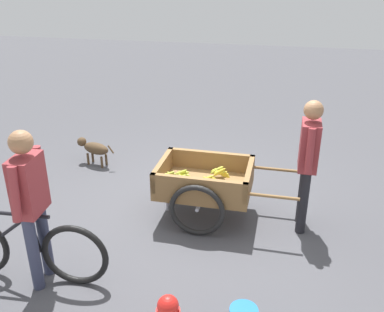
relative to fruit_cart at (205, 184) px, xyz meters
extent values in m
plane|color=#47474C|center=(0.29, -0.12, -0.44)|extent=(24.00, 24.00, 0.00)
cube|color=olive|center=(0.00, -0.01, -0.04)|extent=(1.11, 0.82, 0.10)
cube|color=olive|center=(0.52, -0.01, 0.13)|extent=(0.07, 0.80, 0.24)
cube|color=olive|center=(-0.52, 0.00, 0.13)|extent=(0.07, 0.80, 0.24)
cube|color=olive|center=(0.01, 0.36, 0.13)|extent=(1.10, 0.08, 0.24)
cube|color=olive|center=(0.00, -0.38, 0.13)|extent=(1.10, 0.08, 0.24)
torus|color=black|center=(0.01, 0.43, -0.12)|extent=(0.64, 0.07, 0.64)
torus|color=black|center=(0.00, -0.45, -0.12)|extent=(0.64, 0.07, 0.64)
cylinder|color=#9E9EA8|center=(0.00, -0.01, -0.12)|extent=(0.05, 0.88, 0.04)
cylinder|color=olive|center=(-0.82, 0.34, 0.11)|extent=(0.55, 0.04, 0.04)
cylinder|color=olive|center=(-0.83, -0.34, 0.11)|extent=(0.55, 0.04, 0.04)
cylinder|color=#9E9EA8|center=(0.47, -0.01, -0.26)|extent=(0.04, 0.04, 0.35)
ellipsoid|color=gold|center=(0.33, 0.27, 0.18)|extent=(0.17, 0.10, 0.15)
ellipsoid|color=gold|center=(0.34, 0.27, 0.19)|extent=(0.19, 0.10, 0.10)
ellipsoid|color=gold|center=(0.35, 0.28, 0.20)|extent=(0.18, 0.05, 0.05)
ellipsoid|color=gold|center=(0.36, 0.28, 0.21)|extent=(0.19, 0.07, 0.10)
ellipsoid|color=gold|center=(0.37, 0.29, 0.22)|extent=(0.18, 0.06, 0.14)
ellipsoid|color=gold|center=(0.22, 0.17, 0.12)|extent=(0.17, 0.08, 0.15)
ellipsoid|color=gold|center=(0.24, 0.18, 0.13)|extent=(0.18, 0.06, 0.05)
ellipsoid|color=gold|center=(0.26, 0.18, 0.14)|extent=(0.18, 0.07, 0.13)
ellipsoid|color=gold|center=(-0.10, 0.20, 0.15)|extent=(0.18, 0.08, 0.14)
ellipsoid|color=gold|center=(-0.09, 0.20, 0.16)|extent=(0.19, 0.11, 0.08)
ellipsoid|color=gold|center=(-0.07, 0.21, 0.17)|extent=(0.19, 0.10, 0.08)
ellipsoid|color=gold|center=(-0.06, 0.22, 0.18)|extent=(0.18, 0.07, 0.14)
ellipsoid|color=gold|center=(-0.27, 0.25, 0.12)|extent=(0.18, 0.09, 0.13)
ellipsoid|color=gold|center=(-0.26, 0.26, 0.13)|extent=(0.19, 0.06, 0.09)
ellipsoid|color=gold|center=(-0.24, 0.26, 0.14)|extent=(0.19, 0.07, 0.09)
ellipsoid|color=gold|center=(-0.23, 0.27, 0.15)|extent=(0.18, 0.09, 0.14)
ellipsoid|color=gold|center=(-0.21, -0.09, 0.10)|extent=(0.18, 0.08, 0.13)
ellipsoid|color=gold|center=(-0.20, -0.09, 0.11)|extent=(0.19, 0.09, 0.09)
ellipsoid|color=gold|center=(-0.19, -0.08, 0.12)|extent=(0.19, 0.09, 0.05)
ellipsoid|color=gold|center=(-0.17, -0.07, 0.13)|extent=(0.19, 0.10, 0.11)
ellipsoid|color=gold|center=(-0.16, -0.07, 0.14)|extent=(0.18, 0.06, 0.15)
ellipsoid|color=gold|center=(-0.15, -0.20, 0.08)|extent=(0.18, 0.08, 0.14)
ellipsoid|color=gold|center=(-0.14, -0.19, 0.09)|extent=(0.19, 0.09, 0.09)
ellipsoid|color=gold|center=(-0.12, -0.19, 0.10)|extent=(0.19, 0.07, 0.09)
ellipsoid|color=gold|center=(-0.11, -0.18, 0.11)|extent=(0.18, 0.10, 0.13)
ellipsoid|color=gold|center=(0.23, 0.09, 0.13)|extent=(0.18, 0.08, 0.13)
ellipsoid|color=gold|center=(0.23, 0.10, 0.14)|extent=(0.19, 0.09, 0.10)
ellipsoid|color=gold|center=(0.25, 0.10, 0.15)|extent=(0.19, 0.09, 0.05)
ellipsoid|color=gold|center=(0.26, 0.11, 0.16)|extent=(0.19, 0.08, 0.09)
ellipsoid|color=gold|center=(0.27, 0.11, 0.17)|extent=(0.18, 0.05, 0.14)
ellipsoid|color=gold|center=(-0.16, 0.26, 0.12)|extent=(0.17, 0.06, 0.16)
ellipsoid|color=gold|center=(-0.13, 0.26, 0.13)|extent=(0.19, 0.11, 0.05)
ellipsoid|color=gold|center=(-0.11, 0.27, 0.14)|extent=(0.18, 0.06, 0.13)
cylinder|color=black|center=(-1.14, 0.12, -0.05)|extent=(0.11, 0.11, 0.76)
cylinder|color=black|center=(-1.15, -0.10, -0.05)|extent=(0.11, 0.11, 0.76)
cube|color=maroon|center=(-1.15, 0.01, 0.60)|extent=(0.20, 0.34, 0.54)
sphere|color=#9E704C|center=(-1.15, 0.01, 1.00)|extent=(0.21, 0.21, 0.21)
cylinder|color=maroon|center=(-1.14, 0.23, 0.63)|extent=(0.08, 0.14, 0.49)
cylinder|color=maroon|center=(-1.15, -0.21, 0.63)|extent=(0.08, 0.09, 0.49)
torus|color=black|center=(0.97, 1.47, -0.11)|extent=(0.66, 0.10, 0.66)
cylinder|color=black|center=(1.47, 1.50, 0.29)|extent=(0.60, 0.07, 0.04)
cylinder|color=black|center=(1.35, 1.49, 0.12)|extent=(0.10, 0.04, 0.45)
cylinder|color=black|center=(1.65, 1.51, 0.07)|extent=(0.53, 0.07, 0.43)
ellipsoid|color=black|center=(1.33, 1.49, 0.38)|extent=(0.20, 0.08, 0.06)
cylinder|color=#333851|center=(1.31, 1.60, -0.05)|extent=(0.11, 0.11, 0.78)
cylinder|color=#333851|center=(1.33, 1.38, -0.05)|extent=(0.11, 0.11, 0.78)
cube|color=maroon|center=(1.32, 1.49, 0.62)|extent=(0.22, 0.35, 0.55)
sphere|color=#9E704C|center=(1.32, 1.49, 1.03)|extent=(0.21, 0.21, 0.21)
cylinder|color=maroon|center=(1.31, 1.71, 0.64)|extent=(0.08, 0.14, 0.50)
cylinder|color=maroon|center=(1.33, 1.27, 0.64)|extent=(0.08, 0.09, 0.50)
ellipsoid|color=#4C3823|center=(1.88, -1.08, -0.17)|extent=(0.47, 0.29, 0.18)
sphere|color=#4C3823|center=(2.14, -1.15, -0.11)|extent=(0.14, 0.14, 0.14)
cylinder|color=#4C3823|center=(1.61, -1.01, -0.13)|extent=(0.11, 0.05, 0.12)
cylinder|color=#4C3823|center=(2.02, -1.06, -0.35)|extent=(0.04, 0.04, 0.18)
cylinder|color=#4C3823|center=(1.99, -1.17, -0.35)|extent=(0.04, 0.04, 0.18)
cylinder|color=#4C3823|center=(1.76, -0.99, -0.35)|extent=(0.04, 0.04, 0.18)
cylinder|color=#4C3823|center=(1.74, -1.10, -0.35)|extent=(0.04, 0.04, 0.18)
sphere|color=red|center=(-0.13, 2.18, 0.15)|extent=(0.16, 0.16, 0.16)
camera|label=1|loc=(-0.80, 4.47, 2.41)|focal=40.24mm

